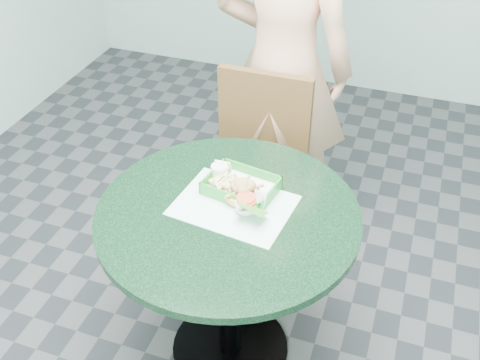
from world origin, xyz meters
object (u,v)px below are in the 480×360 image
(dining_chair, at_px, (256,162))
(diner_person, at_px, (284,33))
(sauce_ramekin, at_px, (217,176))
(food_basket, at_px, (241,192))
(cafe_table, at_px, (229,251))
(crab_sandwich, at_px, (244,193))

(dining_chair, height_order, diner_person, diner_person)
(dining_chair, relative_size, sauce_ramekin, 14.90)
(diner_person, height_order, sauce_ramekin, diner_person)
(dining_chair, distance_m, food_basket, 0.56)
(cafe_table, distance_m, sauce_ramekin, 0.28)
(dining_chair, xyz_separation_m, food_basket, (0.10, -0.50, 0.23))
(food_basket, bearing_deg, diner_person, 95.27)
(food_basket, distance_m, sauce_ramekin, 0.11)
(cafe_table, relative_size, crab_sandwich, 7.35)
(dining_chair, xyz_separation_m, crab_sandwich, (0.13, -0.54, 0.27))
(cafe_table, bearing_deg, crab_sandwich, 66.96)
(sauce_ramekin, bearing_deg, dining_chair, 90.17)
(dining_chair, bearing_deg, sauce_ramekin, -89.83)
(cafe_table, height_order, diner_person, diner_person)
(diner_person, bearing_deg, crab_sandwich, 99.83)
(cafe_table, xyz_separation_m, diner_person, (-0.06, 0.89, 0.46))
(cafe_table, bearing_deg, food_basket, 86.50)
(diner_person, distance_m, food_basket, 0.82)
(food_basket, distance_m, crab_sandwich, 0.06)
(cafe_table, bearing_deg, sauce_ramekin, 124.32)
(diner_person, bearing_deg, dining_chair, 86.71)
(dining_chair, bearing_deg, crab_sandwich, -76.82)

